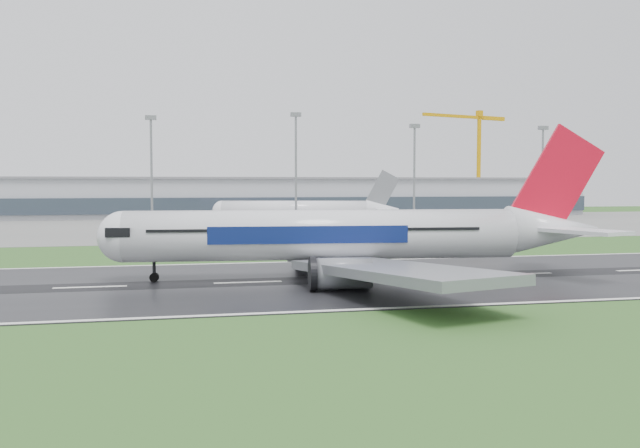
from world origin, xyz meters
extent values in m
plane|color=#28531E|center=(0.00, 0.00, 0.00)|extent=(520.00, 520.00, 0.00)
cube|color=black|center=(0.00, 0.00, 0.05)|extent=(400.00, 45.00, 0.10)
cube|color=slate|center=(0.00, 125.00, 0.04)|extent=(400.00, 130.00, 0.08)
cube|color=#979AA2|center=(0.00, 185.00, 7.50)|extent=(240.00, 36.00, 15.00)
cylinder|color=gray|center=(-55.66, 100.00, 15.24)|extent=(0.64, 0.64, 30.48)
cylinder|color=gray|center=(-15.78, 100.00, 16.08)|extent=(0.64, 0.64, 32.15)
cylinder|color=gray|center=(19.74, 100.00, 14.79)|extent=(0.64, 0.64, 29.59)
cylinder|color=gray|center=(61.39, 100.00, 14.87)|extent=(0.64, 0.64, 29.75)
camera|label=1|loc=(-49.20, -88.70, 13.16)|focal=37.75mm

